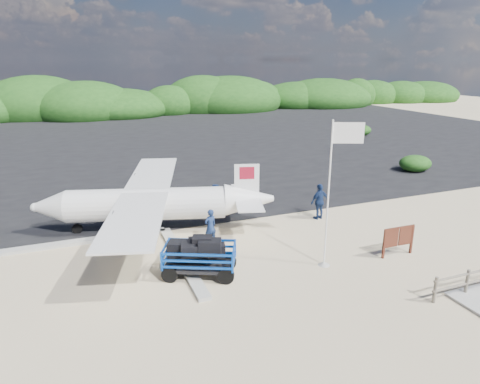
{
  "coord_description": "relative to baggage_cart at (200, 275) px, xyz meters",
  "views": [
    {
      "loc": [
        -8.23,
        -14.87,
        8.23
      ],
      "look_at": [
        -0.49,
        4.86,
        1.65
      ],
      "focal_mm": 32.0,
      "sensor_mm": 36.0,
      "label": 1
    }
  ],
  "objects": [
    {
      "name": "ground",
      "position": [
        4.12,
        0.04,
        0.0
      ],
      "size": [
        160.0,
        160.0,
        0.0
      ],
      "primitive_type": "plane",
      "color": "beige"
    },
    {
      "name": "asphalt_apron",
      "position": [
        4.12,
        30.04,
        0.0
      ],
      "size": [
        90.0,
        50.0,
        0.04
      ],
      "primitive_type": null,
      "color": "#B2B2B2",
      "rests_on": "ground"
    },
    {
      "name": "lagoon",
      "position": [
        -4.88,
        1.54,
        0.0
      ],
      "size": [
        9.0,
        7.0,
        0.4
      ],
      "primitive_type": null,
      "color": "#B2B2B2",
      "rests_on": "ground"
    },
    {
      "name": "vegetation_band",
      "position": [
        4.12,
        55.04,
        0.0
      ],
      "size": [
        124.0,
        8.0,
        4.4
      ],
      "primitive_type": null,
      "color": "#B2B2B2",
      "rests_on": "ground"
    },
    {
      "name": "baggage_cart",
      "position": [
        0.0,
        0.0,
        0.0
      ],
      "size": [
        3.47,
        2.84,
        1.51
      ],
      "primitive_type": null,
      "rotation": [
        0.0,
        0.0,
        -0.43
      ],
      "color": "#0B43B0",
      "rests_on": "ground"
    },
    {
      "name": "flagpole",
      "position": [
        5.07,
        -1.05,
        0.0
      ],
      "size": [
        1.31,
        0.94,
        6.07
      ],
      "primitive_type": null,
      "rotation": [
        0.0,
        0.0,
        -0.4
      ],
      "color": "white",
      "rests_on": "ground"
    },
    {
      "name": "signboard",
      "position": [
        8.53,
        -1.43,
        0.0
      ],
      "size": [
        1.68,
        0.17,
        1.39
      ],
      "primitive_type": null,
      "rotation": [
        0.0,
        0.0,
        -0.01
      ],
      "color": "#572719",
      "rests_on": "ground"
    },
    {
      "name": "crew_a",
      "position": [
        1.34,
        2.85,
        0.83
      ],
      "size": [
        0.69,
        0.55,
        1.66
      ],
      "primitive_type": "imported",
      "rotation": [
        0.0,
        0.0,
        3.43
      ],
      "color": "navy",
      "rests_on": "ground"
    },
    {
      "name": "crew_b",
      "position": [
        2.64,
        6.13,
        0.93
      ],
      "size": [
        1.1,
        0.99,
        1.86
      ],
      "primitive_type": "imported",
      "rotation": [
        0.0,
        0.0,
        2.77
      ],
      "color": "navy",
      "rests_on": "ground"
    },
    {
      "name": "crew_c",
      "position": [
        7.75,
        3.76,
        0.98
      ],
      "size": [
        1.22,
        0.67,
        1.96
      ],
      "primitive_type": "imported",
      "rotation": [
        0.0,
        0.0,
        3.32
      ],
      "color": "navy",
      "rests_on": "ground"
    },
    {
      "name": "aircraft_large",
      "position": [
        20.16,
        21.0,
        0.0
      ],
      "size": [
        17.53,
        17.53,
        4.24
      ],
      "primitive_type": null,
      "rotation": [
        0.0,
        0.0,
        2.86
      ],
      "color": "#B2B2B2",
      "rests_on": "ground"
    }
  ]
}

